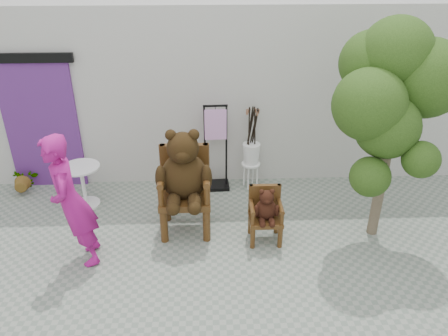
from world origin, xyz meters
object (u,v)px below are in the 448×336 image
Objects in this scene: cafe_table at (83,181)px; stool_bucket at (251,153)px; tree at (392,89)px; chair_big at (184,176)px; person at (71,202)px; chair_small at (266,210)px; display_stand at (216,157)px.

cafe_table is 0.48× the size of stool_bucket.
chair_big is at bearing 176.18° from tree.
person is 1.51m from cafe_table.
stool_bucket reaches higher than chair_small.
chair_small is (1.14, -0.30, -0.40)m from chair_big.
person reaches higher than chair_small.
cafe_table is 2.20m from display_stand.
person reaches higher than chair_big.
person is (-1.40, -0.66, 0.01)m from chair_big.
display_stand is (2.14, 0.48, 0.14)m from cafe_table.
cafe_table is 2.80m from stool_bucket.
chair_small is 2.60m from person.
chair_big is 0.52× the size of tree.
display_stand is (1.87, 1.89, -0.34)m from person.
chair_small is at bearing 83.69° from person.
display_stand is at bearing 12.75° from cafe_table.
chair_big is at bearing 165.43° from chair_small.
stool_bucket is (1.08, 1.24, -0.26)m from chair_big.
tree is (1.59, -1.42, 1.55)m from stool_bucket.
tree reaches higher than display_stand.
chair_big is at bearing -113.09° from display_stand.
cafe_table is 0.47× the size of display_stand.
stool_bucket is (2.75, 0.49, 0.20)m from cafe_table.
person is (-2.54, -0.36, 0.42)m from chair_small.
chair_small is 0.58× the size of stool_bucket.
tree reaches higher than stool_bucket.
cafe_table is at bearing 167.92° from tree.
chair_small is 1.67m from display_stand.
person reaches higher than stool_bucket.
person reaches higher than display_stand.
display_stand is 3.07m from tree.
chair_big is 1.66m from stool_bucket.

